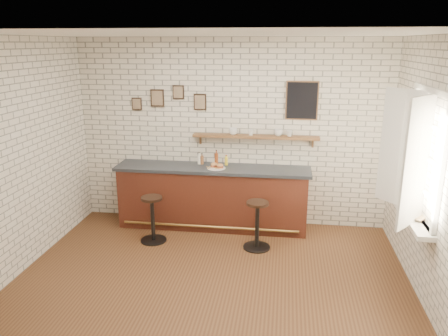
{
  "coord_description": "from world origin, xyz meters",
  "views": [
    {
      "loc": [
        0.86,
        -4.87,
        2.91
      ],
      "look_at": [
        0.04,
        0.9,
        1.23
      ],
      "focal_mm": 35.0,
      "sensor_mm": 36.0,
      "label": 1
    }
  ],
  "objects": [
    {
      "name": "bar_stool_right",
      "position": [
        0.51,
        1.0,
        0.38
      ],
      "size": [
        0.4,
        0.4,
        0.72
      ],
      "color": "black",
      "rests_on": "ground"
    },
    {
      "name": "ground",
      "position": [
        0.0,
        0.0,
        0.0
      ],
      "size": [
        5.0,
        5.0,
        0.0
      ],
      "primitive_type": "plane",
      "color": "brown",
      "rests_on": "ground"
    },
    {
      "name": "condiment_bottle_yellow",
      "position": [
        -0.06,
        1.84,
        1.08
      ],
      "size": [
        0.05,
        0.05,
        0.17
      ],
      "color": "yellow",
      "rests_on": "bar_counter"
    },
    {
      "name": "bitters_bottle_amber",
      "position": [
        -0.22,
        1.84,
        1.11
      ],
      "size": [
        0.06,
        0.06,
        0.24
      ],
      "color": "#913D17",
      "rests_on": "bar_counter"
    },
    {
      "name": "book_upper",
      "position": [
        2.38,
        0.16,
        0.96
      ],
      "size": [
        0.25,
        0.25,
        0.02
      ],
      "primitive_type": "imported",
      "rotation": [
        0.0,
        0.0,
        -0.73
      ],
      "color": "tan",
      "rests_on": "book_lower"
    },
    {
      "name": "potato_chips",
      "position": [
        -0.2,
        1.62,
        1.02
      ],
      "size": [
        0.25,
        0.18,
        0.0
      ],
      "color": "#C49445",
      "rests_on": "sandwich_plate"
    },
    {
      "name": "casement_window",
      "position": [
        2.36,
        0.3,
        1.65
      ],
      "size": [
        0.4,
        1.3,
        1.56
      ],
      "color": "white",
      "rests_on": "ground"
    },
    {
      "name": "shelf_cup_a",
      "position": [
        0.05,
        1.9,
        1.55
      ],
      "size": [
        0.15,
        0.15,
        0.11
      ],
      "primitive_type": "imported",
      "rotation": [
        0.0,
        0.0,
        0.12
      ],
      "color": "white",
      "rests_on": "wall_shelf"
    },
    {
      "name": "bitters_bottle_white",
      "position": [
        -0.5,
        1.84,
        1.09
      ],
      "size": [
        0.05,
        0.05,
        0.2
      ],
      "color": "white",
      "rests_on": "bar_counter"
    },
    {
      "name": "wall_shelf",
      "position": [
        0.4,
        1.9,
        1.48
      ],
      "size": [
        2.0,
        0.18,
        0.18
      ],
      "color": "brown",
      "rests_on": "ground"
    },
    {
      "name": "bar_counter",
      "position": [
        -0.26,
        1.7,
        0.51
      ],
      "size": [
        3.1,
        0.65,
        1.01
      ],
      "color": "#4F2015",
      "rests_on": "ground"
    },
    {
      "name": "shelf_cup_b",
      "position": [
        0.33,
        1.9,
        1.54
      ],
      "size": [
        0.13,
        0.13,
        0.09
      ],
      "primitive_type": "imported",
      "rotation": [
        0.0,
        0.0,
        0.76
      ],
      "color": "white",
      "rests_on": "wall_shelf"
    },
    {
      "name": "bitters_bottle_brown",
      "position": [
        -0.46,
        1.84,
        1.08
      ],
      "size": [
        0.06,
        0.06,
        0.18
      ],
      "color": "brown",
      "rests_on": "bar_counter"
    },
    {
      "name": "shelf_cup_c",
      "position": [
        0.76,
        1.9,
        1.55
      ],
      "size": [
        0.19,
        0.19,
        0.11
      ],
      "primitive_type": "imported",
      "rotation": [
        0.0,
        0.0,
        0.97
      ],
      "color": "white",
      "rests_on": "wall_shelf"
    },
    {
      "name": "window_sill",
      "position": [
        2.4,
        0.3,
        0.9
      ],
      "size": [
        0.2,
        1.35,
        0.06
      ],
      "color": "white",
      "rests_on": "ground"
    },
    {
      "name": "ciabatta_sandwich",
      "position": [
        -0.17,
        1.63,
        1.06
      ],
      "size": [
        0.23,
        0.16,
        0.07
      ],
      "color": "tan",
      "rests_on": "sandwich_plate"
    },
    {
      "name": "sandwich_plate",
      "position": [
        -0.18,
        1.63,
        1.02
      ],
      "size": [
        0.28,
        0.28,
        0.01
      ],
      "primitive_type": "cylinder",
      "color": "white",
      "rests_on": "bar_counter"
    },
    {
      "name": "bar_stool_left",
      "position": [
        -1.06,
        1.02,
        0.38
      ],
      "size": [
        0.39,
        0.39,
        0.71
      ],
      "color": "black",
      "rests_on": "ground"
    },
    {
      "name": "book_lower",
      "position": [
        2.38,
        0.2,
        0.94
      ],
      "size": [
        0.23,
        0.27,
        0.02
      ],
      "primitive_type": "imported",
      "rotation": [
        0.0,
        0.0,
        0.34
      ],
      "color": "tan",
      "rests_on": "window_sill"
    },
    {
      "name": "back_wall_decor",
      "position": [
        0.23,
        1.98,
        2.05
      ],
      "size": [
        2.96,
        0.02,
        0.56
      ],
      "color": "black",
      "rests_on": "ground"
    },
    {
      "name": "shelf_cup_d",
      "position": [
        0.93,
        1.9,
        1.54
      ],
      "size": [
        0.1,
        0.1,
        0.09
      ],
      "primitive_type": "imported",
      "rotation": [
        0.0,
        0.0,
        0.02
      ],
      "color": "white",
      "rests_on": "wall_shelf"
    }
  ]
}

